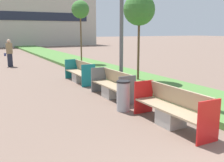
{
  "coord_description": "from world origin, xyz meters",
  "views": [
    {
      "loc": [
        -3.27,
        -1.47,
        2.34
      ],
      "look_at": [
        0.9,
        6.49,
        0.6
      ],
      "focal_mm": 42.0,
      "sensor_mm": 36.0,
      "label": 1
    }
  ],
  "objects_px": {
    "bench_red_frame": "(172,111)",
    "bench_teal_frame": "(80,74)",
    "sapling_tree_near": "(139,10)",
    "bench_grey_frame": "(113,87)",
    "pedestrian_walking": "(9,53)",
    "sapling_tree_far": "(80,10)",
    "litter_bin": "(123,96)"
  },
  "relations": [
    {
      "from": "litter_bin",
      "to": "bench_teal_frame",
      "type": "bearing_deg",
      "value": 84.55
    },
    {
      "from": "bench_red_frame",
      "to": "bench_teal_frame",
      "type": "distance_m",
      "value": 6.38
    },
    {
      "from": "litter_bin",
      "to": "sapling_tree_far",
      "type": "bearing_deg",
      "value": 75.54
    },
    {
      "from": "sapling_tree_far",
      "to": "pedestrian_walking",
      "type": "bearing_deg",
      "value": 160.35
    },
    {
      "from": "bench_teal_frame",
      "to": "sapling_tree_far",
      "type": "xyz_separation_m",
      "value": [
        2.17,
        5.44,
        3.27
      ]
    },
    {
      "from": "bench_red_frame",
      "to": "pedestrian_walking",
      "type": "relative_size",
      "value": 1.36
    },
    {
      "from": "pedestrian_walking",
      "to": "bench_red_frame",
      "type": "bearing_deg",
      "value": -80.61
    },
    {
      "from": "bench_red_frame",
      "to": "sapling_tree_near",
      "type": "height_order",
      "value": "sapling_tree_near"
    },
    {
      "from": "bench_red_frame",
      "to": "sapling_tree_near",
      "type": "bearing_deg",
      "value": 65.87
    },
    {
      "from": "bench_red_frame",
      "to": "bench_teal_frame",
      "type": "relative_size",
      "value": 1.06
    },
    {
      "from": "bench_teal_frame",
      "to": "sapling_tree_near",
      "type": "distance_m",
      "value": 3.88
    },
    {
      "from": "sapling_tree_near",
      "to": "pedestrian_walking",
      "type": "distance_m",
      "value": 9.86
    },
    {
      "from": "bench_teal_frame",
      "to": "sapling_tree_far",
      "type": "distance_m",
      "value": 6.71
    },
    {
      "from": "sapling_tree_near",
      "to": "bench_grey_frame",
      "type": "bearing_deg",
      "value": -142.27
    },
    {
      "from": "sapling_tree_far",
      "to": "bench_red_frame",
      "type": "bearing_deg",
      "value": -100.41
    },
    {
      "from": "sapling_tree_near",
      "to": "sapling_tree_far",
      "type": "height_order",
      "value": "sapling_tree_far"
    },
    {
      "from": "bench_grey_frame",
      "to": "sapling_tree_far",
      "type": "distance_m",
      "value": 9.5
    },
    {
      "from": "bench_grey_frame",
      "to": "pedestrian_walking",
      "type": "bearing_deg",
      "value": 102.21
    },
    {
      "from": "sapling_tree_far",
      "to": "litter_bin",
      "type": "bearing_deg",
      "value": -104.46
    },
    {
      "from": "sapling_tree_far",
      "to": "bench_teal_frame",
      "type": "bearing_deg",
      "value": -111.79
    },
    {
      "from": "bench_grey_frame",
      "to": "pedestrian_walking",
      "type": "xyz_separation_m",
      "value": [
        -2.21,
        10.22,
        0.53
      ]
    },
    {
      "from": "bench_red_frame",
      "to": "litter_bin",
      "type": "bearing_deg",
      "value": 105.53
    },
    {
      "from": "bench_teal_frame",
      "to": "litter_bin",
      "type": "relative_size",
      "value": 2.52
    },
    {
      "from": "bench_grey_frame",
      "to": "litter_bin",
      "type": "height_order",
      "value": "bench_grey_frame"
    },
    {
      "from": "bench_red_frame",
      "to": "pedestrian_walking",
      "type": "height_order",
      "value": "pedestrian_walking"
    },
    {
      "from": "bench_grey_frame",
      "to": "pedestrian_walking",
      "type": "height_order",
      "value": "pedestrian_walking"
    },
    {
      "from": "bench_grey_frame",
      "to": "sapling_tree_far",
      "type": "xyz_separation_m",
      "value": [
        2.17,
        8.65,
        3.28
      ]
    },
    {
      "from": "bench_red_frame",
      "to": "bench_grey_frame",
      "type": "height_order",
      "value": "same"
    },
    {
      "from": "litter_bin",
      "to": "sapling_tree_near",
      "type": "distance_m",
      "value": 4.97
    },
    {
      "from": "bench_teal_frame",
      "to": "litter_bin",
      "type": "bearing_deg",
      "value": -95.45
    },
    {
      "from": "bench_red_frame",
      "to": "litter_bin",
      "type": "height_order",
      "value": "bench_red_frame"
    },
    {
      "from": "bench_teal_frame",
      "to": "pedestrian_walking",
      "type": "distance_m",
      "value": 7.36
    }
  ]
}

